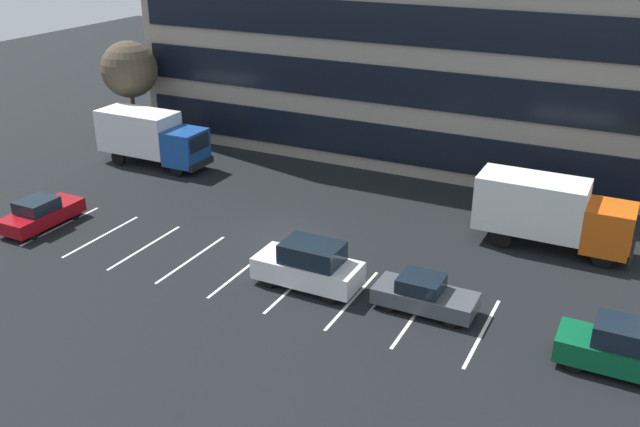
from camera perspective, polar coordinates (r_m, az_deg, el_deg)
ground_plane at (r=35.50m, az=-2.92°, el=-2.00°), size 120.00×120.00×0.00m
lot_markings at (r=32.46m, az=-6.40°, el=-4.70°), size 22.54×5.40×0.01m
box_truck_orange at (r=35.50m, az=18.24°, el=0.22°), size 7.45×2.47×3.45m
box_truck_blue at (r=46.39m, az=-13.60°, el=6.16°), size 7.45×2.47×3.45m
sedan_charcoal at (r=29.31m, az=8.47°, el=-6.56°), size 4.21×1.76×1.51m
suv_forest at (r=27.52m, az=23.35°, el=-10.05°), size 4.31×1.83×1.95m
suv_white at (r=30.58m, az=-0.91°, el=-4.25°), size 4.70×1.99×2.13m
sedan_maroon at (r=39.22m, az=-21.75°, el=0.02°), size 1.84×4.40×1.58m
bare_tree at (r=50.34m, az=-15.25°, el=11.23°), size 3.83×3.83×7.18m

